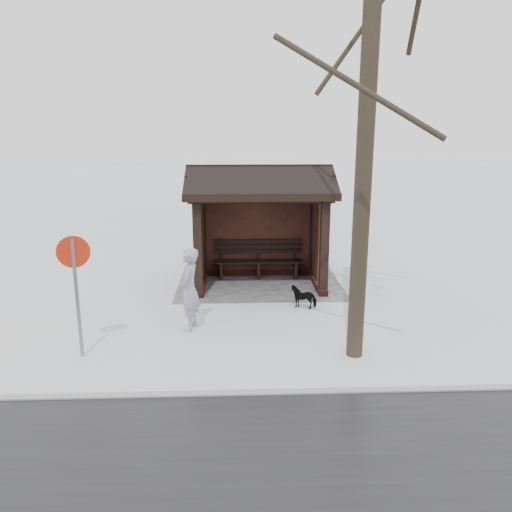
{
  "coord_description": "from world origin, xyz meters",
  "views": [
    {
      "loc": [
        0.59,
        12.35,
        3.92
      ],
      "look_at": [
        0.12,
        0.8,
        0.98
      ],
      "focal_mm": 35.0,
      "sensor_mm": 36.0,
      "label": 1
    }
  ],
  "objects_px": {
    "dog": "(304,297)",
    "road_sign": "(75,270)",
    "pedestrian": "(189,289)",
    "bus_shelter": "(259,201)"
  },
  "relations": [
    {
      "from": "dog",
      "to": "road_sign",
      "type": "distance_m",
      "value": 5.05
    },
    {
      "from": "pedestrian",
      "to": "dog",
      "type": "height_order",
      "value": "pedestrian"
    },
    {
      "from": "dog",
      "to": "road_sign",
      "type": "relative_size",
      "value": 0.27
    },
    {
      "from": "bus_shelter",
      "to": "dog",
      "type": "relative_size",
      "value": 6.07
    },
    {
      "from": "pedestrian",
      "to": "dog",
      "type": "xyz_separation_m",
      "value": [
        -2.46,
        -1.16,
        -0.59
      ]
    },
    {
      "from": "road_sign",
      "to": "dog",
      "type": "bearing_deg",
      "value": -164.81
    },
    {
      "from": "pedestrian",
      "to": "dog",
      "type": "bearing_deg",
      "value": 123.59
    },
    {
      "from": "road_sign",
      "to": "bus_shelter",
      "type": "bearing_deg",
      "value": -142.07
    },
    {
      "from": "pedestrian",
      "to": "road_sign",
      "type": "height_order",
      "value": "road_sign"
    },
    {
      "from": "pedestrian",
      "to": "road_sign",
      "type": "distance_m",
      "value": 2.29
    }
  ]
}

